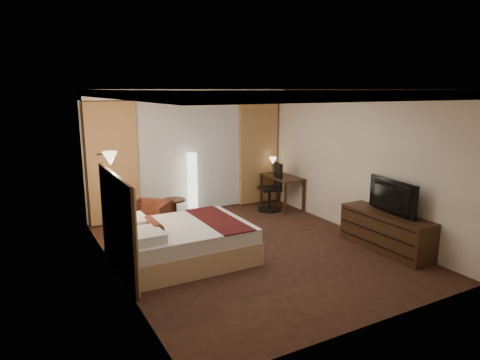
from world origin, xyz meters
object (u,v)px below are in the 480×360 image
armchair (150,216)px  side_table (174,211)px  office_chair (270,187)px  television (387,195)px  desk (282,192)px  bed (184,242)px  floor_lamp (193,184)px  dresser (386,232)px

armchair → side_table: 0.77m
office_chair → television: size_ratio=0.99×
desk → television: 3.12m
bed → office_chair: office_chair is taller
side_table → floor_lamp: bearing=31.9°
floor_lamp → television: (2.05, -3.51, 0.28)m
armchair → dresser: (3.28, -2.75, -0.02)m
office_chair → television: office_chair is taller
side_table → dresser: size_ratio=0.30×
office_chair → dresser: size_ratio=0.64×
desk → office_chair: bearing=-172.3°
floor_lamp → dresser: size_ratio=0.82×
desk → side_table: bearing=177.8°
side_table → dresser: bearing=-50.2°
bed → television: size_ratio=1.85×
armchair → television: (3.25, -2.75, 0.63)m
desk → television: (0.02, -3.07, 0.60)m
armchair → side_table: size_ratio=1.38×
side_table → desk: (2.59, -0.10, 0.12)m
desk → dresser: size_ratio=0.64×
office_chair → television: (0.39, -3.02, 0.43)m
bed → office_chair: (2.75, 1.77, 0.25)m
armchair → side_table: (0.64, 0.42, -0.10)m
bed → television: 3.45m
bed → dresser: bearing=-21.4°
dresser → side_table: bearing=129.8°
bed → dresser: size_ratio=1.20×
bed → desk: size_ratio=1.86×
side_table → television: (2.61, -3.17, 0.72)m
armchair → desk: (3.23, 0.32, 0.02)m
armchair → side_table: bearing=73.8°
side_table → floor_lamp: size_ratio=0.37×
floor_lamp → television: size_ratio=1.26×
desk → armchair: bearing=-174.4°
bed → armchair: bearing=93.8°
desk → office_chair: office_chair is taller
side_table → floor_lamp: 0.79m
television → bed: bearing=75.5°
office_chair → dresser: office_chair is taller
bed → floor_lamp: floor_lamp is taller
bed → side_table: 1.99m
dresser → bed: bearing=158.6°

